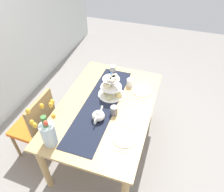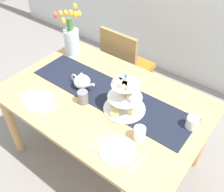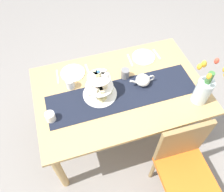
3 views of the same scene
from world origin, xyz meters
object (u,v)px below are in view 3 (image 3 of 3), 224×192
(chair_left, at_px, (183,163))
(knife_right, at_px, (58,77))
(dining_table, at_px, (120,96))
(cream_jug, at_px, (50,117))
(dinner_plate_right, at_px, (73,73))
(knife_left, at_px, (130,60))
(mug_grey, at_px, (125,73))
(mug_white_text, at_px, (70,84))
(teapot, at_px, (143,80))
(tulip_vase, at_px, (204,88))
(fork_right, at_px, (88,70))
(dinner_plate_left, at_px, (144,57))
(tiered_cake_stand, at_px, (100,87))
(fork_left, at_px, (157,54))

(chair_left, height_order, knife_right, chair_left)
(dining_table, relative_size, chair_left, 1.68)
(cream_jug, relative_size, dinner_plate_right, 0.37)
(knife_left, xyz_separation_m, mug_grey, (0.12, 0.19, 0.05))
(dinner_plate_right, bearing_deg, knife_left, 180.00)
(mug_white_text, bearing_deg, knife_left, -165.71)
(cream_jug, distance_m, mug_white_text, 0.36)
(dining_table, distance_m, knife_left, 0.40)
(chair_left, distance_m, teapot, 0.79)
(teapot, xyz_separation_m, cream_jug, (0.85, 0.13, -0.02))
(tulip_vase, bearing_deg, teapot, -37.75)
(dining_table, relative_size, fork_right, 10.19)
(knife_right, relative_size, mug_grey, 1.79)
(cream_jug, bearing_deg, knife_right, -105.58)
(dinner_plate_left, height_order, mug_white_text, mug_white_text)
(dinner_plate_right, relative_size, mug_white_text, 2.42)
(tulip_vase, bearing_deg, dinner_plate_right, -32.61)
(dinner_plate_left, xyz_separation_m, mug_white_text, (0.77, 0.16, 0.04))
(tulip_vase, xyz_separation_m, knife_right, (1.13, -0.63, -0.15))
(teapot, relative_size, tulip_vase, 0.53)
(tulip_vase, bearing_deg, fork_right, -36.89)
(knife_right, bearing_deg, mug_grey, 162.15)
(knife_left, xyz_separation_m, dinner_plate_right, (0.58, 0.00, 0.00))
(dinner_plate_left, distance_m, knife_left, 0.15)
(tiered_cake_stand, bearing_deg, fork_right, -83.38)
(chair_left, bearing_deg, teapot, -82.16)
(tiered_cake_stand, bearing_deg, dining_table, 179.36)
(knife_right, bearing_deg, tiered_cake_stand, 135.91)
(fork_left, xyz_separation_m, dinner_plate_right, (0.87, 0.00, 0.00))
(cream_jug, height_order, fork_right, cream_jug)
(dining_table, relative_size, fork_left, 10.19)
(tulip_vase, bearing_deg, chair_left, 54.12)
(mug_grey, bearing_deg, dinner_plate_right, -22.99)
(dinner_plate_left, distance_m, knife_right, 0.87)
(tiered_cake_stand, distance_m, cream_jug, 0.47)
(cream_jug, distance_m, mug_grey, 0.77)
(cream_jug, bearing_deg, mug_white_text, -127.46)
(tiered_cake_stand, bearing_deg, tulip_vase, 158.69)
(dinner_plate_left, height_order, knife_left, dinner_plate_left)
(dining_table, xyz_separation_m, knife_left, (-0.21, -0.32, 0.10))
(tiered_cake_stand, distance_m, fork_right, 0.33)
(dining_table, bearing_deg, knife_left, -123.38)
(dinner_plate_left, relative_size, fork_left, 1.53)
(teapot, height_order, mug_white_text, teapot)
(tiered_cake_stand, distance_m, mug_grey, 0.31)
(dinner_plate_right, bearing_deg, fork_left, 180.00)
(cream_jug, xyz_separation_m, fork_right, (-0.41, -0.45, -0.04))
(cream_jug, distance_m, dinner_plate_left, 1.09)
(teapot, bearing_deg, dining_table, 0.00)
(teapot, relative_size, cream_jug, 2.80)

